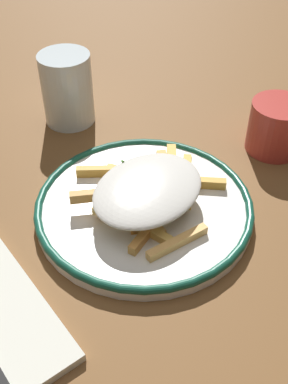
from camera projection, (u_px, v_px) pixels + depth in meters
name	position (u px, v px, depth m)	size (l,w,h in m)	color
ground_plane	(144.00, 212.00, 0.60)	(2.60, 2.60, 0.00)	brown
plate	(144.00, 207.00, 0.59)	(0.27, 0.27, 0.02)	white
fries_heap	(148.00, 190.00, 0.57)	(0.20, 0.19, 0.04)	gold
water_glass	(67.00, 89.00, 0.72)	(0.08, 0.08, 0.11)	silver
coffee_mug	(277.00, 126.00, 0.67)	(0.11, 0.08, 0.07)	#BB3A33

